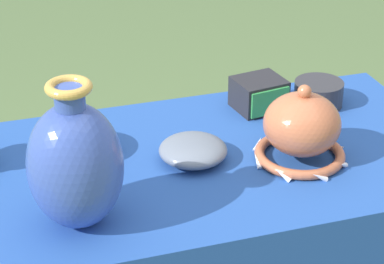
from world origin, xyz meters
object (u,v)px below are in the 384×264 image
object	(u,v)px
vase_dome_bell	(302,130)
mosaic_tile_box	(259,94)
vase_tall_bulbous	(75,164)
pot_squat_charcoal	(318,93)
bowl_shallow_slate	(193,150)
bowl_shallow_rose	(80,140)

from	to	relation	value
vase_dome_bell	mosaic_tile_box	distance (m)	0.26
vase_tall_bulbous	mosaic_tile_box	bearing A→B (deg)	34.65
pot_squat_charcoal	vase_tall_bulbous	bearing A→B (deg)	-153.53
vase_tall_bulbous	bowl_shallow_slate	xyz separation A→B (m)	(0.27, 0.16, -0.10)
vase_tall_bulbous	vase_dome_bell	world-z (taller)	vase_tall_bulbous
mosaic_tile_box	bowl_shallow_slate	size ratio (longest dim) A/B	0.88
mosaic_tile_box	vase_dome_bell	bearing A→B (deg)	-100.31
mosaic_tile_box	bowl_shallow_rose	bearing A→B (deg)	-178.05
mosaic_tile_box	bowl_shallow_rose	world-z (taller)	mosaic_tile_box
vase_tall_bulbous	bowl_shallow_rose	xyz separation A→B (m)	(0.05, 0.26, -0.10)
bowl_shallow_rose	vase_tall_bulbous	bearing A→B (deg)	-100.39
mosaic_tile_box	vase_tall_bulbous	bearing A→B (deg)	-154.19
mosaic_tile_box	pot_squat_charcoal	bearing A→B (deg)	-17.75
vase_dome_bell	pot_squat_charcoal	distance (m)	0.28
vase_tall_bulbous	pot_squat_charcoal	size ratio (longest dim) A/B	2.40
vase_tall_bulbous	bowl_shallow_slate	distance (m)	0.33
vase_dome_bell	pot_squat_charcoal	world-z (taller)	vase_dome_bell
bowl_shallow_slate	bowl_shallow_rose	distance (m)	0.25
vase_dome_bell	bowl_shallow_slate	bearing A→B (deg)	164.48
bowl_shallow_slate	bowl_shallow_rose	bearing A→B (deg)	155.01
vase_dome_bell	bowl_shallow_rose	size ratio (longest dim) A/B	1.37
pot_squat_charcoal	mosaic_tile_box	bearing A→B (deg)	171.09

